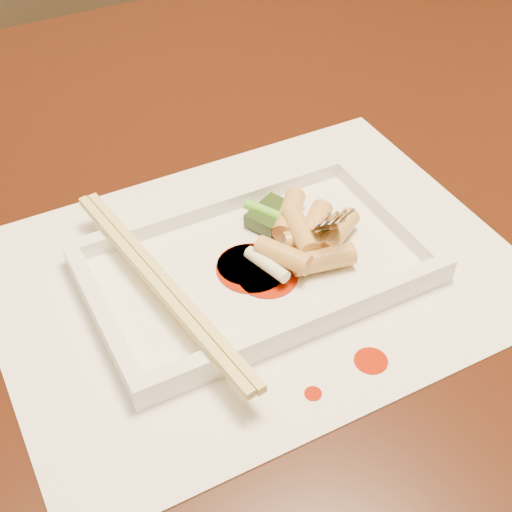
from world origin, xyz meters
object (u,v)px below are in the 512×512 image
placemat (256,273)px  chopstick_a (156,285)px  plate_base (256,269)px  fork (327,151)px  table (282,278)px

placemat → chopstick_a: chopstick_a is taller
plate_base → fork: fork is taller
placemat → chopstick_a: 0.09m
table → placemat: bearing=-132.7°
table → chopstick_a: bearing=-153.8°
table → chopstick_a: chopstick_a is taller
table → chopstick_a: (-0.15, -0.07, 0.13)m
table → fork: size_ratio=10.00×
placemat → plate_base: (0.00, 0.00, 0.00)m
placemat → fork: fork is taller
plate_base → table: bearing=47.3°
placemat → fork: bearing=14.4°
placemat → chopstick_a: size_ratio=1.67×
plate_base → chopstick_a: size_ratio=1.09×
placemat → fork: size_ratio=2.86×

